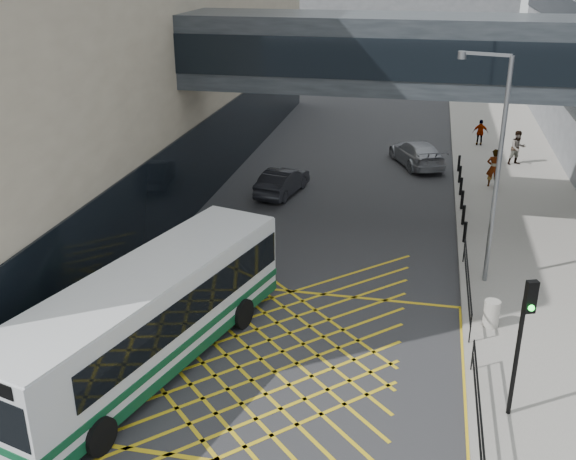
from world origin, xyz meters
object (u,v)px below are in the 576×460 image
Objects in this scene: car_dark at (282,181)px; litter_bin at (491,313)px; pedestrian_a at (494,168)px; bus at (150,315)px; street_lamp at (494,158)px; car_silver at (417,152)px; pedestrian_b at (518,148)px; traffic_light at (523,330)px; pedestrian_c at (480,133)px; car_white at (80,377)px.

litter_bin is (9.40, -11.55, -0.07)m from car_dark.
litter_bin is 0.45× the size of pedestrian_a.
car_dark is at bearing 103.65° from bus.
street_lamp reaches higher than pedestrian_a.
street_lamp is (9.75, 7.44, 3.15)m from bus.
pedestrian_b is (5.55, 0.78, 0.37)m from car_silver.
traffic_light is 2.03× the size of pedestrian_a.
bus reaches higher than pedestrian_c.
street_lamp reaches higher than traffic_light.
car_dark is 2.22× the size of pedestrian_b.
car_white is 2.02× the size of pedestrian_a.
car_silver is at bearing 77.07° from traffic_light.
bus reaches higher than car_silver.
car_silver is (6.46, 6.45, 0.09)m from car_dark.
pedestrian_c reaches higher than car_dark.
pedestrian_a is 1.02× the size of pedestrian_b.
car_silver is 5.48× the size of litter_bin.
pedestrian_c is at bearing -151.84° from car_silver.
bus is 12.69× the size of litter_bin.
pedestrian_c reaches higher than car_silver.
pedestrian_c is (-1.81, 3.84, -0.17)m from pedestrian_b.
street_lamp reaches higher than car_dark.
traffic_light is 19.24m from pedestrian_a.
pedestrian_a reaches higher than pedestrian_c.
pedestrian_a is (3.96, -3.49, 0.39)m from car_silver.
traffic_light is at bearing -177.40° from car_white.
bus is at bearing 68.15° from pedestrian_c.
street_lamp is at bearing 85.50° from pedestrian_a.
pedestrian_b is (12.01, 7.23, 0.46)m from car_dark.
litter_bin is at bearing 37.90° from bus.
bus reaches higher than pedestrian_a.
litter_bin is (-0.21, 4.65, -2.14)m from traffic_light.
street_lamp is (-0.37, 8.01, 2.05)m from traffic_light.
car_dark is at bearing 129.12° from litter_bin.
bus is 5.83× the size of pedestrian_b.
car_dark is 4.82× the size of litter_bin.
bus is 10.20m from traffic_light.
street_lamp reaches higher than car_white.
bus is 23.17m from car_silver.
car_silver is (6.97, 22.08, -0.89)m from bus.
car_white is 0.49× the size of street_lamp.
street_lamp is (11.09, 9.34, 4.17)m from car_white.
car_white is at bearing 67.16° from pedestrian_c.
street_lamp is 4.22× the size of pedestrian_b.
pedestrian_b is 4.25m from pedestrian_c.
traffic_light reaches higher than pedestrian_b.
bus reaches higher than car_dark.
street_lamp is 5.09× the size of pedestrian_c.
traffic_light is 27.33m from pedestrian_c.
pedestrian_a is at bearing -153.13° from car_dark.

